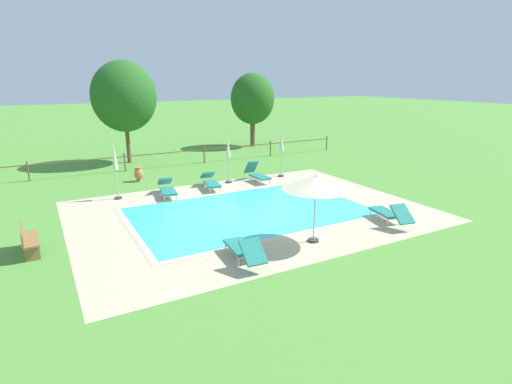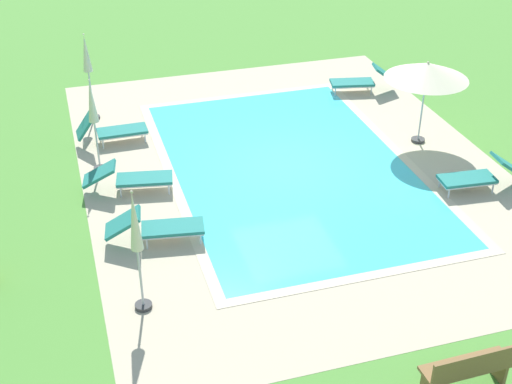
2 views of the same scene
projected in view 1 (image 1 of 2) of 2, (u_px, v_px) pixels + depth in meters
ground_plane at (250, 211)px, 16.08m from camera, size 160.00×160.00×0.00m
pool_deck_paving at (250, 211)px, 16.08m from camera, size 13.50×10.12×0.01m
swimming_pool_water at (250, 211)px, 16.08m from camera, size 9.01×5.63×0.01m
pool_coping_rim at (250, 211)px, 16.08m from camera, size 9.49×6.11×0.01m
sun_lounger_north_near_steps at (211, 181)px, 19.27m from camera, size 0.95×2.13×0.74m
sun_lounger_north_mid at (390, 213)px, 14.72m from camera, size 0.99×2.08×0.83m
sun_lounger_north_far at (167, 188)px, 18.03m from camera, size 0.90×2.11×0.77m
sun_lounger_north_end at (243, 249)px, 11.65m from camera, size 0.76×2.05×0.83m
sun_lounger_south_near_corner at (257, 174)px, 20.60m from camera, size 0.63×1.83×1.01m
patio_umbrella_open_foreground at (316, 183)px, 12.56m from camera, size 2.14×2.14×2.24m
patio_umbrella_closed_row_west at (115, 162)px, 17.29m from camera, size 0.32×0.32×2.52m
patio_umbrella_closed_row_mid_west at (282, 145)px, 21.30m from camera, size 0.32×0.32×2.49m
patio_umbrella_closed_row_centre at (228, 152)px, 20.03m from camera, size 0.32×0.32×2.40m
wooden_bench_lawn_side at (28, 239)px, 12.10m from camera, size 0.48×1.51×0.87m
terracotta_urn_near_fence at (139, 174)px, 20.64m from camera, size 0.44×0.44×0.75m
perimeter_fence at (166, 155)px, 23.91m from camera, size 24.24×0.08×1.05m
tree_far_west at (124, 97)px, 24.27m from camera, size 3.86×3.86×6.19m
tree_centre at (253, 99)px, 30.55m from camera, size 3.33×3.33×5.54m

